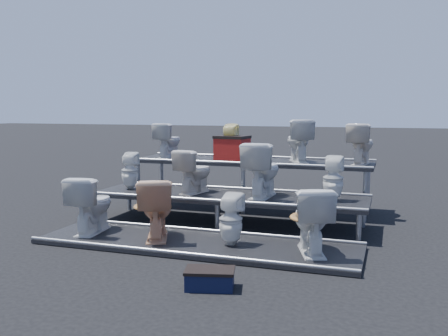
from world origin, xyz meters
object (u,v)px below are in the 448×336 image
(toilet_4, at_px, (130,171))
(toilet_11, at_px, (361,144))
(toilet_1, at_px, (156,208))
(toilet_2, at_px, (231,219))
(toilet_0, at_px, (91,204))
(toilet_6, at_px, (262,170))
(toilet_7, at_px, (333,179))
(toilet_9, at_px, (230,142))
(toilet_10, at_px, (299,141))
(toilet_3, at_px, (311,219))
(toilet_8, at_px, (168,140))
(toilet_5, at_px, (194,171))
(step_stool, at_px, (210,280))
(red_crate, at_px, (232,149))

(toilet_4, xyz_separation_m, toilet_11, (3.55, 1.30, 0.43))
(toilet_1, xyz_separation_m, toilet_2, (1.04, 0.00, -0.08))
(toilet_0, distance_m, toilet_6, 2.50)
(toilet_7, bearing_deg, toilet_9, -32.84)
(toilet_2, xyz_separation_m, toilet_9, (-0.86, 2.60, 0.79))
(toilet_9, bearing_deg, toilet_10, 176.10)
(toilet_0, distance_m, toilet_1, 0.99)
(toilet_1, height_order, toilet_9, toilet_9)
(toilet_2, bearing_deg, toilet_7, -128.30)
(toilet_4, xyz_separation_m, toilet_9, (1.29, 1.30, 0.42))
(toilet_0, xyz_separation_m, toilet_10, (2.40, 2.60, 0.77))
(toilet_3, bearing_deg, toilet_8, -58.51)
(toilet_0, distance_m, toilet_7, 3.41)
(toilet_2, relative_size, toilet_3, 0.82)
(toilet_11, bearing_deg, toilet_1, 55.25)
(toilet_5, relative_size, toilet_7, 1.06)
(toilet_4, bearing_deg, toilet_8, -104.47)
(step_stool, bearing_deg, toilet_11, 59.21)
(toilet_3, bearing_deg, toilet_6, -72.44)
(toilet_6, bearing_deg, step_stool, 95.70)
(step_stool, bearing_deg, red_crate, 90.40)
(toilet_1, relative_size, toilet_8, 1.27)
(toilet_0, height_order, toilet_9, toilet_9)
(toilet_9, height_order, step_stool, toilet_9)
(toilet_9, distance_m, red_crate, 0.17)
(toilet_0, bearing_deg, toilet_11, -148.92)
(toilet_10, distance_m, toilet_11, 1.03)
(red_crate, bearing_deg, toilet_11, 9.07)
(toilet_5, relative_size, toilet_8, 1.07)
(red_crate, bearing_deg, toilet_9, 136.55)
(step_stool, bearing_deg, toilet_6, 79.06)
(toilet_4, relative_size, red_crate, 1.13)
(toilet_2, bearing_deg, toilet_5, -49.68)
(toilet_0, bearing_deg, toilet_5, -133.87)
(toilet_8, bearing_deg, toilet_11, -176.65)
(toilet_5, xyz_separation_m, toilet_10, (1.39, 1.30, 0.42))
(toilet_4, bearing_deg, toilet_10, -163.39)
(toilet_1, distance_m, toilet_2, 1.04)
(toilet_11, xyz_separation_m, red_crate, (-2.19, -0.08, -0.14))
(toilet_5, bearing_deg, toilet_6, -166.83)
(toilet_2, distance_m, toilet_7, 1.75)
(toilet_0, distance_m, toilet_3, 3.04)
(toilet_6, xyz_separation_m, toilet_11, (1.33, 1.30, 0.33))
(toilet_1, xyz_separation_m, toilet_3, (2.05, 0.00, -0.00))
(toilet_4, xyz_separation_m, toilet_10, (2.53, 1.30, 0.46))
(toilet_0, relative_size, toilet_1, 0.98)
(toilet_5, height_order, toilet_7, toilet_5)
(toilet_1, bearing_deg, toilet_5, -113.58)
(toilet_8, xyz_separation_m, toilet_11, (3.47, 0.00, 0.02))
(toilet_1, bearing_deg, toilet_2, 157.07)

